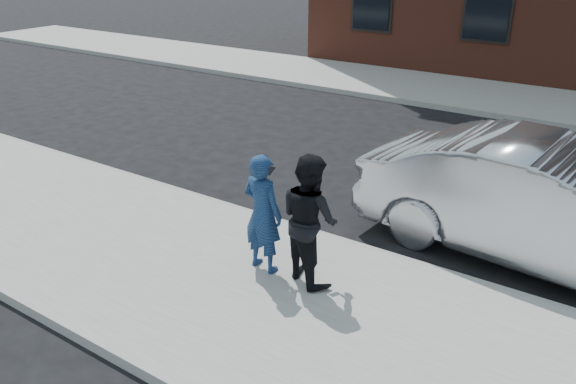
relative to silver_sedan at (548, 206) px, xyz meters
The scene contains 6 objects.
ground 2.92m from the silver_sedan, 92.39° to the right, with size 100.00×100.00×0.00m, color black.
near_sidewalk 3.14m from the silver_sedan, 92.19° to the right, with size 50.00×3.50×0.15m, color gray.
near_curb 1.47m from the silver_sedan, 95.36° to the right, with size 50.00×0.10×0.15m, color #999691.
silver_sedan is the anchor object (origin of this frame).
man_hoodie 3.91m from the silver_sedan, 139.95° to the right, with size 0.63×0.51×1.62m.
man_peacoat 3.36m from the silver_sedan, 134.81° to the right, with size 1.02×0.93×1.71m.
Camera 1 is at (0.95, -4.92, 4.19)m, focal length 35.00 mm.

